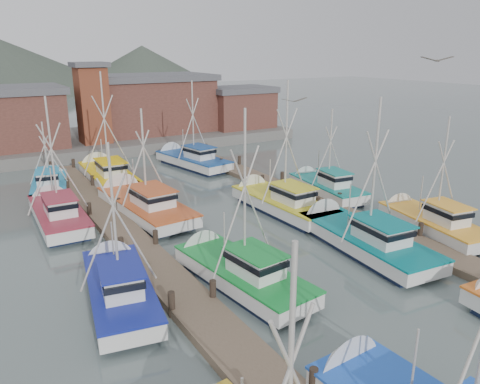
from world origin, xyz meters
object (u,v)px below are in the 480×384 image
lookout_tower (93,103)px  boat_4 (236,271)px  boat_12 (107,174)px  boat_8 (142,204)px

lookout_tower → boat_4: lookout_tower is taller
boat_4 → boat_12: 21.59m
boat_8 → boat_12: boat_12 is taller
boat_8 → lookout_tower: bearing=78.6°
boat_12 → boat_4: bearing=-87.9°
boat_8 → boat_12: size_ratio=1.04×
lookout_tower → boat_8: 22.18m
lookout_tower → boat_4: (-2.10, -33.82, -4.87)m
boat_4 → boat_8: boat_4 is taller
lookout_tower → boat_8: bearing=-96.6°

